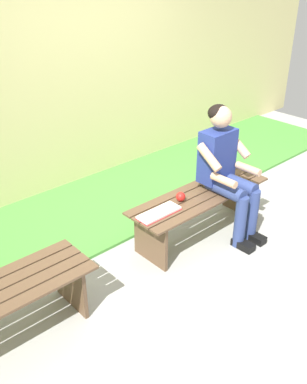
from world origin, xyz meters
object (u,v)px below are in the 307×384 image
object	(u,v)px
person_seated	(226,167)
apple	(181,197)
bench_near	(200,204)
book_open	(159,213)

from	to	relation	value
person_seated	apple	bearing A→B (deg)	-16.65
bench_near	person_seated	xyz separation A→B (m)	(-0.23, 0.10, 0.35)
bench_near	apple	bearing A→B (deg)	-8.97
book_open	bench_near	bearing A→B (deg)	-179.44
person_seated	book_open	xyz separation A→B (m)	(0.76, -0.10, -0.23)
person_seated	apple	size ratio (longest dim) A/B	14.25
person_seated	book_open	world-z (taller)	person_seated
bench_near	person_seated	world-z (taller)	person_seated
person_seated	book_open	size ratio (longest dim) A/B	3.04
book_open	person_seated	bearing A→B (deg)	172.99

